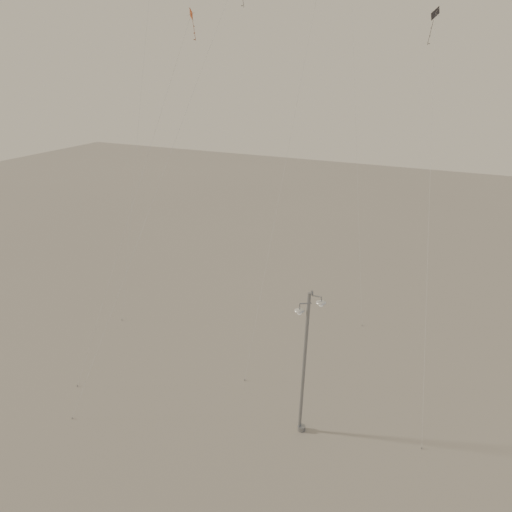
% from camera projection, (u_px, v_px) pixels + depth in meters
% --- Properties ---
extents(ground, '(160.00, 160.00, 0.00)m').
position_uv_depth(ground, '(220.00, 427.00, 28.34)').
color(ground, gray).
rests_on(ground, ground).
extents(street_lamp, '(1.55, 0.80, 8.75)m').
position_uv_depth(street_lamp, '(305.00, 360.00, 26.36)').
color(street_lamp, gray).
rests_on(street_lamp, ground).
extents(kite_1, '(5.56, 12.21, 24.64)m').
position_uv_depth(kite_1, '(203.00, 67.00, 28.20)').
color(kite_1, '#312B29').
rests_on(kite_1, ground).
extents(kite_3, '(5.16, 8.06, 22.24)m').
position_uv_depth(kite_3, '(159.00, 121.00, 29.41)').
color(kite_3, maroon).
rests_on(kite_3, ground).
extents(kite_4, '(3.55, 10.89, 22.36)m').
position_uv_depth(kite_4, '(432.00, 103.00, 28.43)').
color(kite_4, '#312B29').
rests_on(kite_4, ground).
extents(kite_5, '(5.81, 8.85, 32.01)m').
position_uv_depth(kite_5, '(352.00, 9.00, 37.55)').
color(kite_5, '#964F19').
rests_on(kite_5, ground).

